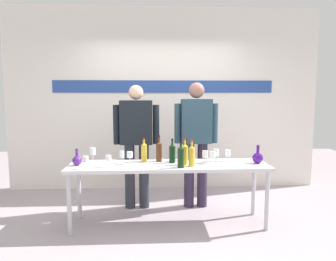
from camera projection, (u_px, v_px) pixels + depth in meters
The scene contains 23 objects.
ground_plane at pixel (169, 224), 3.74m from camera, with size 10.00×10.00×0.00m, color #A7999F.
back_wall at pixel (164, 99), 5.09m from camera, with size 5.17×0.11×3.00m.
display_table at pixel (169, 169), 3.66m from camera, with size 2.38×0.57×0.75m.
decanter_blue_left at pixel (77, 160), 3.58m from camera, with size 0.11×0.11×0.20m.
decanter_blue_right at pixel (258, 157), 3.69m from camera, with size 0.13×0.13×0.22m.
presenter_left at pixel (136, 138), 4.19m from camera, with size 0.63×0.22×1.71m.
presenter_right at pixel (196, 136), 4.23m from camera, with size 0.61×0.22×1.75m.
wine_bottle_0 at pixel (172, 153), 3.72m from camera, with size 0.07×0.07×0.30m.
wine_bottle_1 at pixel (144, 151), 3.80m from camera, with size 0.07×0.07×0.29m.
wine_bottle_2 at pixel (192, 155), 3.53m from camera, with size 0.07×0.07×0.31m.
wine_bottle_3 at pixel (185, 154), 3.62m from camera, with size 0.07×0.07×0.31m.
wine_bottle_4 at pixel (159, 151), 3.79m from camera, with size 0.07×0.07×0.33m.
wine_bottle_5 at pixel (186, 150), 3.86m from camera, with size 0.07×0.07×0.30m.
wine_bottle_6 at pixel (181, 156), 3.46m from camera, with size 0.08×0.08×0.30m.
wine_glass_left_0 at pixel (122, 155), 3.69m from camera, with size 0.06×0.06×0.15m.
wine_glass_left_1 at pixel (86, 160), 3.42m from camera, with size 0.06×0.06×0.15m.
wine_glass_left_2 at pixel (130, 155), 3.63m from camera, with size 0.07×0.07×0.15m.
wine_glass_left_3 at pixel (108, 158), 3.51m from camera, with size 0.07×0.07×0.13m.
wine_glass_left_4 at pixel (93, 152), 3.81m from camera, with size 0.07×0.07×0.17m.
wine_glass_right_0 at pixel (205, 154), 3.72m from camera, with size 0.07×0.07×0.15m.
wine_glass_right_1 at pixel (216, 153), 3.80m from camera, with size 0.07×0.07×0.15m.
wine_glass_right_2 at pixel (212, 155), 3.68m from camera, with size 0.07×0.07×0.15m.
wine_glass_right_3 at pixel (228, 153), 3.79m from camera, with size 0.07×0.07×0.14m.
Camera 1 is at (-0.19, -3.58, 1.58)m, focal length 32.52 mm.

